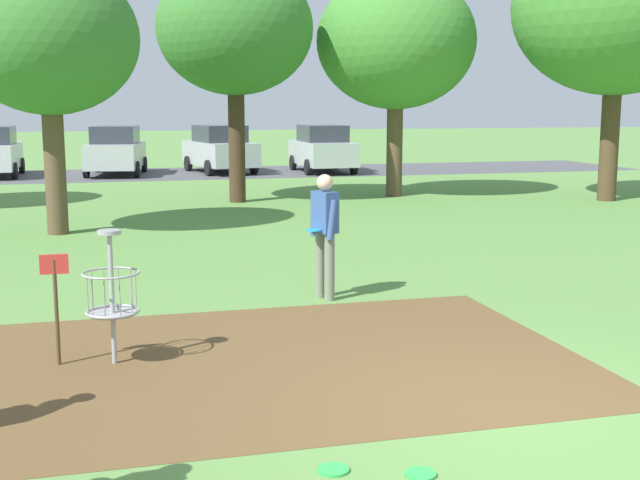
{
  "coord_description": "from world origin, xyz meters",
  "views": [
    {
      "loc": [
        -3.31,
        -6.0,
        2.63
      ],
      "look_at": [
        -0.79,
        3.56,
        1.0
      ],
      "focal_mm": 46.19,
      "sensor_mm": 36.0,
      "label": 1
    }
  ],
  "objects": [
    {
      "name": "parked_car_center_right",
      "position": [
        1.11,
        26.16,
        0.92
      ],
      "size": [
        2.58,
        4.47,
        1.84
      ],
      "color": "#B2B7BC",
      "rests_on": "ground"
    },
    {
      "name": "tree_mid_right",
      "position": [
        10.17,
        13.94,
        5.22
      ],
      "size": [
        5.58,
        5.58,
        7.61
      ],
      "color": "#4C3823",
      "rests_on": "ground"
    },
    {
      "name": "parked_car_rightmost",
      "position": [
        5.05,
        25.38,
        0.92
      ],
      "size": [
        2.0,
        4.21,
        1.84
      ],
      "color": "#B2B7BC",
      "rests_on": "ground"
    },
    {
      "name": "frisbee_near_basket",
      "position": [
        -1.2,
        -0.82,
        0.01
      ],
      "size": [
        0.23,
        0.23,
        0.02
      ],
      "primitive_type": "cylinder",
      "color": "green",
      "rests_on": "ground"
    },
    {
      "name": "tree_near_left",
      "position": [
        4.84,
        16.49,
        4.39
      ],
      "size": [
        4.51,
        4.51,
        6.33
      ],
      "color": "brown",
      "rests_on": "ground"
    },
    {
      "name": "parked_car_center_left",
      "position": [
        -2.84,
        26.08,
        0.92
      ],
      "size": [
        2.44,
        4.42,
        1.84
      ],
      "color": "#B2B7BC",
      "rests_on": "ground"
    },
    {
      "name": "dirt_tee_pad",
      "position": [
        -1.58,
        2.06,
        0.0
      ],
      "size": [
        6.17,
        4.46,
        0.01
      ],
      "primitive_type": "cube",
      "color": "brown",
      "rests_on": "ground"
    },
    {
      "name": "tree_mid_left",
      "position": [
        -4.27,
        11.56,
        3.91
      ],
      "size": [
        3.58,
        3.58,
        5.46
      ],
      "color": "brown",
      "rests_on": "ground"
    },
    {
      "name": "tree_near_right",
      "position": [
        0.2,
        16.19,
        4.6
      ],
      "size": [
        4.15,
        4.15,
        6.4
      ],
      "color": "#422D1E",
      "rests_on": "ground"
    },
    {
      "name": "player_waiting_left",
      "position": [
        -0.45,
        4.61,
        0.97
      ],
      "size": [
        0.44,
        0.5,
        1.71
      ],
      "color": "slate",
      "rests_on": "ground"
    },
    {
      "name": "parking_lot_strip",
      "position": [
        0.0,
        26.08,
        0.0
      ],
      "size": [
        36.0,
        6.0,
        0.01
      ],
      "primitive_type": "cube",
      "color": "#4C4C51",
      "rests_on": "ground"
    },
    {
      "name": "ground_plane",
      "position": [
        0.0,
        0.0,
        0.0
      ],
      "size": [
        160.0,
        160.0,
        0.0
      ],
      "primitive_type": "plane",
      "color": "#5B8942"
    },
    {
      "name": "disc_golf_basket",
      "position": [
        -3.34,
        2.41,
        0.75
      ],
      "size": [
        0.98,
        0.58,
        1.39
      ],
      "color": "#9E9EA3",
      "rests_on": "ground"
    },
    {
      "name": "frisbee_far_left",
      "position": [
        -1.78,
        -0.59,
        0.01
      ],
      "size": [
        0.23,
        0.23,
        0.02
      ],
      "primitive_type": "cylinder",
      "color": "green",
      "rests_on": "ground"
    }
  ]
}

